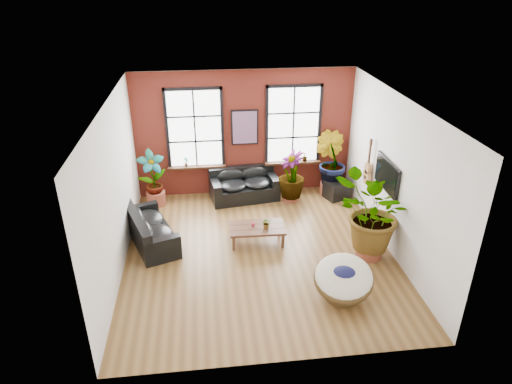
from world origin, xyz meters
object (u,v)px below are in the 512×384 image
Objects in this scene: sofa_left at (149,230)px; papasan_chair at (344,279)px; sofa_back at (244,185)px; coffee_table at (257,229)px.

sofa_left is 1.46× the size of papasan_chair.
sofa_left is at bearing 165.56° from papasan_chair.
sofa_left is 4.65m from papasan_chair.
sofa_left is (-2.43, -2.09, -0.03)m from sofa_back.
papasan_chair is at bearing -55.90° from coffee_table.
sofa_back is 4.81m from papasan_chair.
sofa_back reaches higher than sofa_left.
papasan_chair reaches higher than sofa_back.
sofa_left is 1.63× the size of coffee_table.
sofa_left reaches higher than coffee_table.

